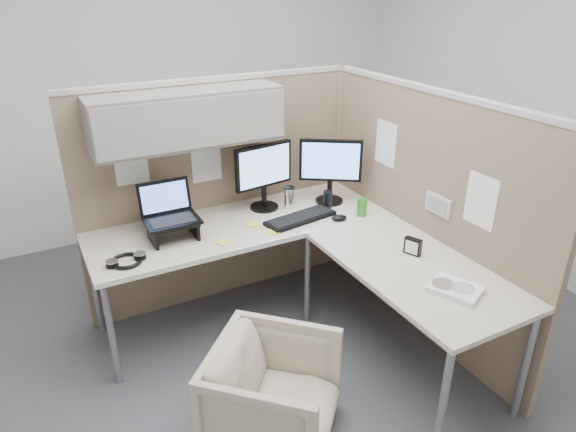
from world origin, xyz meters
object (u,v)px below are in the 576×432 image
desk (301,246)px  keyboard (300,218)px  office_chair (274,390)px  monitor_left (264,171)px

desk → keyboard: keyboard is taller
office_chair → keyboard: keyboard is taller
office_chair → monitor_left: size_ratio=1.33×
desk → keyboard: (0.14, 0.26, 0.05)m
monitor_left → keyboard: size_ratio=0.93×
desk → monitor_left: size_ratio=4.29×
monitor_left → keyboard: (0.13, -0.29, -0.26)m
office_chair → monitor_left: 1.51m
desk → monitor_left: bearing=88.6°
monitor_left → office_chair: bearing=-122.5°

